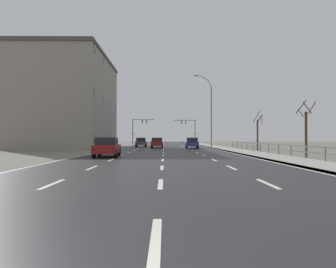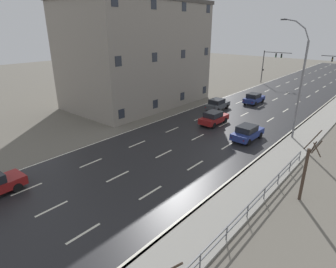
# 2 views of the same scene
# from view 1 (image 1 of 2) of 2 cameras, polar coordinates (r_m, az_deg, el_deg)

# --- Properties ---
(ground_plane) EXTENTS (160.00, 160.00, 0.12)m
(ground_plane) POSITION_cam_1_polar(r_m,az_deg,el_deg) (50.54, -0.80, -2.54)
(ground_plane) COLOR #666056
(road_asphalt_strip) EXTENTS (14.00, 120.00, 0.03)m
(road_asphalt_strip) POSITION_cam_1_polar(r_m,az_deg,el_deg) (62.53, -0.77, -2.13)
(road_asphalt_strip) COLOR #232326
(road_asphalt_strip) RESTS_ON ground
(sidewalk_right) EXTENTS (3.00, 120.00, 0.12)m
(sidewalk_right) POSITION_cam_1_polar(r_m,az_deg,el_deg) (63.08, 6.91, -2.07)
(sidewalk_right) COLOR gray
(sidewalk_right) RESTS_ON ground
(guardrail) EXTENTS (0.07, 37.58, 1.00)m
(guardrail) POSITION_cam_1_polar(r_m,az_deg,el_deg) (26.40, 20.97, -2.46)
(guardrail) COLOR #515459
(guardrail) RESTS_ON ground
(street_lamp_midground) EXTENTS (2.88, 0.24, 11.58)m
(street_lamp_midground) POSITION_cam_1_polar(r_m,az_deg,el_deg) (49.19, 7.89, 4.05)
(street_lamp_midground) COLOR slate
(street_lamp_midground) RESTS_ON ground
(traffic_signal_right) EXTENTS (5.42, 0.36, 6.27)m
(traffic_signal_right) POSITION_cam_1_polar(r_m,az_deg,el_deg) (77.53, 4.13, 1.32)
(traffic_signal_right) COLOR #38383A
(traffic_signal_right) RESTS_ON ground
(traffic_signal_left) EXTENTS (5.49, 0.36, 6.40)m
(traffic_signal_left) POSITION_cam_1_polar(r_m,az_deg,el_deg) (77.15, -5.64, 1.40)
(traffic_signal_left) COLOR #38383A
(traffic_signal_left) RESTS_ON ground
(car_distant) EXTENTS (1.90, 4.13, 1.57)m
(car_distant) POSITION_cam_1_polar(r_m,az_deg,el_deg) (52.82, -5.05, -1.52)
(car_distant) COLOR #474C51
(car_distant) RESTS_ON ground
(car_near_left) EXTENTS (1.88, 4.12, 1.57)m
(car_near_left) POSITION_cam_1_polar(r_m,az_deg,el_deg) (59.26, -2.27, -1.44)
(car_near_left) COLOR navy
(car_near_left) RESTS_ON ground
(car_near_right) EXTENTS (1.98, 4.18, 1.57)m
(car_near_right) POSITION_cam_1_polar(r_m,az_deg,el_deg) (24.68, -11.33, -2.39)
(car_near_right) COLOR maroon
(car_near_right) RESTS_ON ground
(car_mid_centre) EXTENTS (1.94, 4.15, 1.57)m
(car_mid_centre) POSITION_cam_1_polar(r_m,az_deg,el_deg) (45.21, 4.50, -1.65)
(car_mid_centre) COLOR navy
(car_mid_centre) RESTS_ON ground
(car_far_right) EXTENTS (1.86, 4.11, 1.57)m
(car_far_right) POSITION_cam_1_polar(r_m,az_deg,el_deg) (47.05, -2.06, -1.62)
(car_far_right) COLOR maroon
(car_far_right) RESTS_ON ground
(brick_building) EXTENTS (12.51, 20.12, 14.39)m
(brick_building) POSITION_cam_1_polar(r_m,az_deg,el_deg) (51.09, -18.16, 5.67)
(brick_building) COLOR gray
(brick_building) RESTS_ON ground
(bare_tree_near) EXTENTS (1.27, 1.20, 4.60)m
(bare_tree_near) POSITION_cam_1_polar(r_m,az_deg,el_deg) (26.33, 24.40, 0.57)
(bare_tree_near) COLOR #423328
(bare_tree_near) RESTS_ON ground
(bare_tree_mid) EXTENTS (1.12, 1.41, 4.95)m
(bare_tree_mid) POSITION_cam_1_polar(r_m,az_deg,el_deg) (39.24, 16.45, 0.26)
(bare_tree_mid) COLOR #423328
(bare_tree_mid) RESTS_ON ground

